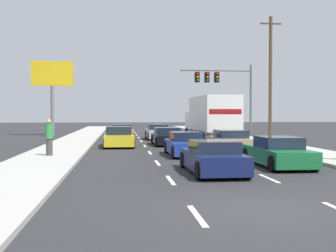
# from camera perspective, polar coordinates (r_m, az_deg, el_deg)

# --- Properties ---
(ground_plane) EXTENTS (140.00, 140.00, 0.00)m
(ground_plane) POSITION_cam_1_polar(r_m,az_deg,el_deg) (34.92, -0.82, -1.96)
(ground_plane) COLOR #2B2B2D
(sidewalk_right) EXTENTS (3.18, 80.00, 0.14)m
(sidewalk_right) POSITION_cam_1_polar(r_m,az_deg,el_deg) (31.47, 12.59, -2.28)
(sidewalk_right) COLOR #B2AFA8
(sidewalk_right) RESTS_ON ground_plane
(sidewalk_left) EXTENTS (3.18, 80.00, 0.14)m
(sidewalk_left) POSITION_cam_1_polar(r_m,az_deg,el_deg) (29.97, -13.02, -2.48)
(sidewalk_left) COLOR #B2AFA8
(sidewalk_left) RESTS_ON ground_plane
(lane_markings) EXTENTS (3.54, 57.00, 0.01)m
(lane_markings) POSITION_cam_1_polar(r_m,az_deg,el_deg) (31.95, -0.30, -2.29)
(lane_markings) COLOR silver
(lane_markings) RESTS_ON ground_plane
(car_orange) EXTENTS (1.99, 4.63, 1.30)m
(car_orange) POSITION_cam_1_polar(r_m,az_deg,el_deg) (36.92, -6.18, -0.84)
(car_orange) COLOR orange
(car_orange) RESTS_ON ground_plane
(car_yellow) EXTENTS (2.04, 4.44, 1.35)m
(car_yellow) POSITION_cam_1_polar(r_m,az_deg,el_deg) (28.82, -6.55, -1.53)
(car_yellow) COLOR yellow
(car_yellow) RESTS_ON ground_plane
(car_silver) EXTENTS (1.91, 4.37, 1.29)m
(car_silver) POSITION_cam_1_polar(r_m,az_deg,el_deg) (36.77, -1.41, -0.84)
(car_silver) COLOR #B7BABF
(car_silver) RESTS_ON ground_plane
(car_black) EXTENTS (2.01, 4.21, 1.24)m
(car_black) POSITION_cam_1_polar(r_m,az_deg,el_deg) (30.11, -0.14, -1.47)
(car_black) COLOR black
(car_black) RESTS_ON ground_plane
(car_blue) EXTENTS (1.86, 4.24, 1.26)m
(car_blue) POSITION_cam_1_polar(r_m,az_deg,el_deg) (22.66, 2.31, -2.50)
(car_blue) COLOR #1E389E
(car_blue) RESTS_ON ground_plane
(car_navy) EXTENTS (1.92, 4.40, 1.23)m
(car_navy) POSITION_cam_1_polar(r_m,az_deg,el_deg) (16.15, 5.94, -4.23)
(car_navy) COLOR #141E4C
(car_navy) RESTS_ON ground_plane
(box_truck) EXTENTS (2.73, 9.44, 3.47)m
(box_truck) POSITION_cam_1_polar(r_m,az_deg,el_deg) (33.13, 5.66, 1.31)
(box_truck) COLOR white
(box_truck) RESTS_ON ground_plane
(car_tan) EXTENTS (2.00, 4.34, 1.24)m
(car_tan) POSITION_cam_1_polar(r_m,az_deg,el_deg) (25.84, 8.28, -1.99)
(car_tan) COLOR tan
(car_tan) RESTS_ON ground_plane
(car_green) EXTENTS (1.91, 4.64, 1.25)m
(car_green) POSITION_cam_1_polar(r_m,az_deg,el_deg) (18.74, 14.32, -3.45)
(car_green) COLOR #196B38
(car_green) RESTS_ON ground_plane
(traffic_signal_mast) EXTENTS (6.94, 0.69, 6.86)m
(traffic_signal_mast) POSITION_cam_1_polar(r_m,az_deg,el_deg) (41.26, 6.75, 5.77)
(traffic_signal_mast) COLOR #595B56
(traffic_signal_mast) RESTS_ON ground_plane
(utility_pole_mid) EXTENTS (1.80, 0.28, 10.36)m
(utility_pole_mid) POSITION_cam_1_polar(r_m,az_deg,el_deg) (37.50, 13.40, 6.39)
(utility_pole_mid) COLOR brown
(utility_pole_mid) RESTS_ON ground_plane
(roadside_billboard) EXTENTS (4.11, 0.36, 7.37)m
(roadside_billboard) POSITION_cam_1_polar(r_m,az_deg,el_deg) (44.25, -15.08, 5.57)
(roadside_billboard) COLOR slate
(roadside_billboard) RESTS_ON ground_plane
(pedestrian_near_corner) EXTENTS (0.38, 0.38, 1.79)m
(pedestrian_near_corner) POSITION_cam_1_polar(r_m,az_deg,el_deg) (22.10, -15.46, -1.46)
(pedestrian_near_corner) COLOR #3F3F42
(pedestrian_near_corner) RESTS_ON sidewalk_left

